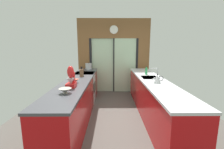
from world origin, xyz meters
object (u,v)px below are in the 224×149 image
at_px(kettle, 157,79).
at_px(mixing_bowl_near, 65,91).
at_px(stock_pot, 89,66).
at_px(knife_block, 82,73).
at_px(soap_bottle, 146,71).
at_px(mixing_bowl_far, 75,81).
at_px(stand_mixer, 71,79).
at_px(oven_range, 85,88).

bearing_deg(kettle, mixing_bowl_near, -157.96).
bearing_deg(stock_pot, knife_block, -90.00).
bearing_deg(mixing_bowl_near, knife_block, 90.00).
height_order(stock_pot, soap_bottle, stock_pot).
xyz_separation_m(mixing_bowl_far, stand_mixer, (0.00, -0.34, 0.12)).
height_order(knife_block, kettle, knife_block).
distance_m(mixing_bowl_near, stand_mixer, 0.43).
relative_size(mixing_bowl_near, kettle, 0.87).
relative_size(mixing_bowl_near, stand_mixer, 0.51).
distance_m(oven_range, soap_bottle, 1.91).
distance_m(mixing_bowl_far, kettle, 1.78).
xyz_separation_m(stand_mixer, kettle, (1.78, 0.31, -0.07)).
xyz_separation_m(stock_pot, soap_bottle, (1.78, -1.04, -0.01)).
relative_size(mixing_bowl_far, soap_bottle, 0.63).
xyz_separation_m(mixing_bowl_far, kettle, (1.78, -0.03, 0.05)).
relative_size(oven_range, kettle, 3.72).
distance_m(knife_block, kettle, 1.94).
xyz_separation_m(stand_mixer, stock_pot, (-0.00, 2.38, -0.05)).
bearing_deg(mixing_bowl_near, oven_range, 90.51).
relative_size(knife_block, stand_mixer, 0.64).
bearing_deg(oven_range, mixing_bowl_near, -89.49).
height_order(stand_mixer, stock_pot, stand_mixer).
bearing_deg(knife_block, mixing_bowl_far, -90.00).
bearing_deg(stand_mixer, mixing_bowl_near, -90.00).
bearing_deg(stock_pot, oven_range, -91.44).
height_order(oven_range, knife_block, knife_block).
distance_m(mixing_bowl_near, kettle, 1.92).
bearing_deg(oven_range, mixing_bowl_far, -89.19).
bearing_deg(stock_pot, kettle, -49.24).
distance_m(oven_range, mixing_bowl_far, 1.39).
relative_size(kettle, soap_bottle, 1.07).
distance_m(oven_range, stand_mixer, 1.76).
relative_size(oven_range, mixing_bowl_near, 4.26).
bearing_deg(stand_mixer, knife_block, 90.00).
xyz_separation_m(knife_block, stock_pot, (0.00, 1.29, 0.01)).
distance_m(mixing_bowl_near, soap_bottle, 2.49).
relative_size(knife_block, soap_bottle, 1.15).
height_order(oven_range, mixing_bowl_near, mixing_bowl_near).
distance_m(stand_mixer, soap_bottle, 2.23).
bearing_deg(soap_bottle, knife_block, -172.04).
xyz_separation_m(kettle, soap_bottle, (-0.00, 1.03, 0.01)).
bearing_deg(mixing_bowl_far, knife_block, 90.00).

